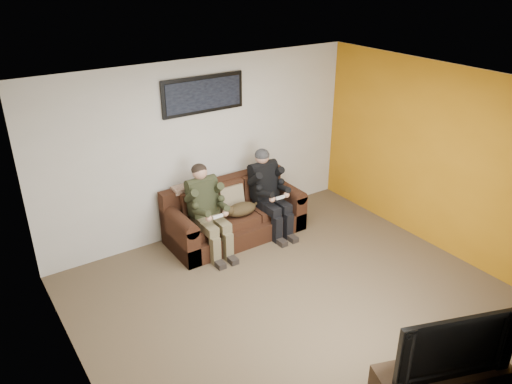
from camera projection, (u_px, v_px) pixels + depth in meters
floor at (296, 300)px, 6.13m from camera, size 5.00×5.00×0.00m
ceiling at (304, 92)px, 5.02m from camera, size 5.00×5.00×0.00m
wall_back at (204, 148)px, 7.27m from camera, size 5.00×0.00×5.00m
wall_front at (479, 315)px, 3.89m from camera, size 5.00×0.00×5.00m
wall_left at (73, 279)px, 4.32m from camera, size 0.00×4.50×4.50m
wall_right at (443, 160)px, 6.83m from camera, size 0.00×4.50×4.50m
accent_wall_right at (442, 161)px, 6.83m from camera, size 0.00×4.50×4.50m
sofa at (233, 216)px, 7.48m from camera, size 2.03×0.88×0.83m
throw_pillow at (231, 198)px, 7.39m from camera, size 0.39×0.18×0.38m
throw_blanket at (186, 188)px, 7.14m from camera, size 0.42×0.20×0.07m
person_left at (207, 205)px, 6.92m from camera, size 0.51×0.87×1.26m
person_right at (268, 188)px, 7.44m from camera, size 0.51×0.86×1.27m
cat at (240, 209)px, 7.24m from camera, size 0.66×0.26×0.24m
framed_poster at (203, 94)px, 6.91m from camera, size 1.25×0.05×0.52m
tv_stand at (440, 384)px, 4.68m from camera, size 1.34×0.81×0.40m
television at (449, 340)px, 4.45m from camera, size 1.14×0.53×0.67m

